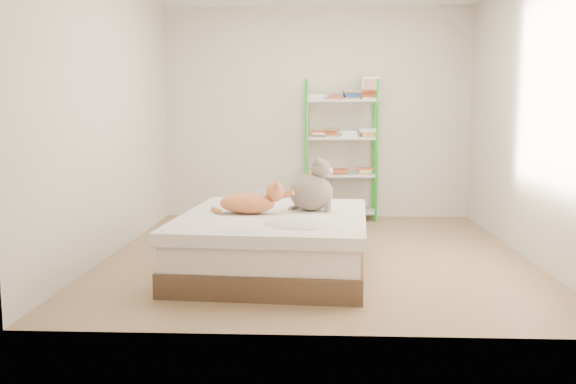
# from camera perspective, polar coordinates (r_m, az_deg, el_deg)

# --- Properties ---
(room) EXTENTS (3.81, 4.21, 2.61)m
(room) POSITION_cam_1_polar(r_m,az_deg,el_deg) (5.56, 2.75, 7.35)
(room) COLOR #956B53
(room) RESTS_ON ground
(bed) EXTENTS (1.63, 1.98, 0.48)m
(bed) POSITION_cam_1_polar(r_m,az_deg,el_deg) (5.09, -1.28, -4.69)
(bed) COLOR #46341F
(bed) RESTS_ON ground
(orange_cat) EXTENTS (0.55, 0.31, 0.22)m
(orange_cat) POSITION_cam_1_polar(r_m,az_deg,el_deg) (5.04, -3.82, -0.80)
(orange_cat) COLOR #DE774B
(orange_cat) RESTS_ON bed
(grey_cat) EXTENTS (0.41, 0.35, 0.45)m
(grey_cat) POSITION_cam_1_polar(r_m,az_deg,el_deg) (5.16, 2.18, 0.72)
(grey_cat) COLOR gray
(grey_cat) RESTS_ON bed
(shelf_unit) EXTENTS (0.90, 0.36, 1.74)m
(shelf_unit) POSITION_cam_1_polar(r_m,az_deg,el_deg) (7.46, 5.04, 4.39)
(shelf_unit) COLOR green
(shelf_unit) RESTS_ON ground
(cardboard_box) EXTENTS (0.56, 0.59, 0.36)m
(cardboard_box) POSITION_cam_1_polar(r_m,az_deg,el_deg) (6.91, 4.75, -2.17)
(cardboard_box) COLOR #927151
(cardboard_box) RESTS_ON ground
(white_bin) EXTENTS (0.31, 0.28, 0.35)m
(white_bin) POSITION_cam_1_polar(r_m,az_deg,el_deg) (7.52, -2.14, -1.21)
(white_bin) COLOR silver
(white_bin) RESTS_ON ground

